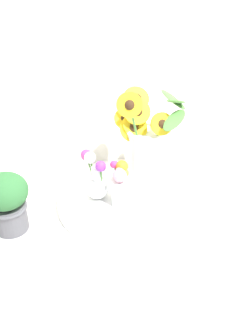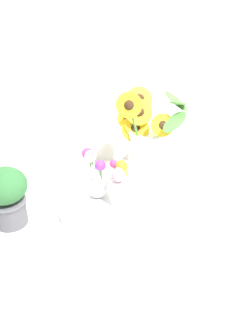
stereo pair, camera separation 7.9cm
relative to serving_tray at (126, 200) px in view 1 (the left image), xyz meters
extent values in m
plane|color=silver|center=(-0.02, -0.09, -0.01)|extent=(6.00, 6.00, 0.00)
cylinder|color=white|center=(0.00, 0.00, 0.00)|extent=(0.44, 0.44, 0.02)
cylinder|color=silver|center=(0.07, 0.05, 0.11)|extent=(0.11, 0.11, 0.20)
torus|color=silver|center=(0.07, 0.05, 0.22)|extent=(0.12, 0.12, 0.01)
cylinder|color=#4C8438|center=(0.06, 0.05, 0.17)|extent=(0.04, 0.03, 0.21)
cylinder|color=yellow|center=(0.05, 0.06, 0.28)|extent=(0.09, 0.06, 0.08)
sphere|color=#382314|center=(0.05, 0.06, 0.28)|extent=(0.03, 0.03, 0.03)
cylinder|color=#4C8438|center=(0.05, 0.09, 0.18)|extent=(0.01, 0.07, 0.22)
cylinder|color=yellow|center=(0.06, 0.12, 0.30)|extent=(0.08, 0.07, 0.06)
sphere|color=#382314|center=(0.06, 0.12, 0.30)|extent=(0.03, 0.03, 0.03)
cylinder|color=#4C8438|center=(0.04, 0.10, 0.14)|extent=(0.05, 0.06, 0.17)
cylinder|color=yellow|center=(0.02, 0.12, 0.23)|extent=(0.08, 0.06, 0.07)
sphere|color=#382314|center=(0.02, 0.12, 0.23)|extent=(0.03, 0.03, 0.03)
cylinder|color=#4C8438|center=(0.08, 0.01, 0.16)|extent=(0.06, 0.03, 0.19)
cylinder|color=yellow|center=(0.11, 0.00, 0.26)|extent=(0.08, 0.04, 0.08)
sphere|color=#382314|center=(0.11, 0.00, 0.26)|extent=(0.03, 0.03, 0.03)
cylinder|color=#4C8438|center=(0.07, 0.05, 0.13)|extent=(0.07, 0.03, 0.18)
cylinder|color=yellow|center=(0.04, 0.06, 0.23)|extent=(0.10, 0.06, 0.09)
sphere|color=#382314|center=(0.04, 0.06, 0.23)|extent=(0.04, 0.04, 0.04)
cylinder|color=#4C8438|center=(0.04, 0.03, 0.20)|extent=(0.07, 0.08, 0.25)
cylinder|color=yellow|center=(0.01, -0.02, 0.34)|extent=(0.09, 0.03, 0.09)
sphere|color=#382314|center=(0.01, -0.02, 0.34)|extent=(0.03, 0.03, 0.03)
cylinder|color=#4C8438|center=(0.05, 0.05, 0.14)|extent=(0.02, 0.02, 0.19)
cylinder|color=yellow|center=(0.04, 0.06, 0.24)|extent=(0.08, 0.05, 0.07)
sphere|color=#382314|center=(0.04, 0.06, 0.24)|extent=(0.03, 0.03, 0.03)
ellipsoid|color=#477F38|center=(0.16, 0.04, 0.31)|extent=(0.07, 0.12, 0.06)
ellipsoid|color=#477F38|center=(0.16, 0.08, 0.30)|extent=(0.08, 0.13, 0.05)
ellipsoid|color=#477F38|center=(0.14, -0.02, 0.28)|extent=(0.10, 0.10, 0.04)
cylinder|color=white|center=(-0.02, -0.03, 0.06)|extent=(0.06, 0.06, 0.09)
cylinder|color=#4C8438|center=(-0.02, -0.03, 0.09)|extent=(0.01, 0.02, 0.10)
sphere|color=orange|center=(-0.02, -0.02, 0.15)|extent=(0.04, 0.04, 0.04)
cylinder|color=#4C8438|center=(-0.01, -0.03, 0.08)|extent=(0.01, 0.01, 0.09)
sphere|color=yellow|center=(-0.01, -0.03, 0.13)|extent=(0.02, 0.02, 0.02)
cylinder|color=#4C8438|center=(-0.02, -0.04, 0.09)|extent=(0.01, 0.01, 0.10)
sphere|color=pink|center=(-0.03, -0.04, 0.14)|extent=(0.03, 0.03, 0.03)
cylinder|color=#4C8438|center=(-0.03, -0.02, 0.10)|extent=(0.02, 0.02, 0.10)
sphere|color=#C6337A|center=(-0.04, -0.01, 0.15)|extent=(0.02, 0.02, 0.02)
cylinder|color=#4C8438|center=(-0.03, -0.03, 0.08)|extent=(0.01, 0.02, 0.09)
sphere|color=pink|center=(-0.03, -0.05, 0.13)|extent=(0.04, 0.04, 0.04)
sphere|color=white|center=(-0.09, 0.02, 0.05)|extent=(0.07, 0.07, 0.07)
cylinder|color=white|center=(-0.09, 0.02, 0.10)|extent=(0.03, 0.03, 0.04)
cylinder|color=#427533|center=(-0.10, 0.03, 0.10)|extent=(0.03, 0.03, 0.11)
sphere|color=#C6337A|center=(-0.11, 0.05, 0.15)|extent=(0.04, 0.04, 0.04)
cylinder|color=#427533|center=(-0.08, 0.00, 0.10)|extent=(0.01, 0.02, 0.08)
sphere|color=purple|center=(-0.08, 0.00, 0.14)|extent=(0.03, 0.03, 0.03)
cylinder|color=#427533|center=(-0.10, 0.03, 0.10)|extent=(0.02, 0.01, 0.10)
sphere|color=white|center=(-0.11, 0.03, 0.16)|extent=(0.04, 0.04, 0.04)
cylinder|color=#4C4C51|center=(-0.36, -0.05, 0.03)|extent=(0.10, 0.10, 0.09)
torus|color=#4C4C51|center=(-0.36, -0.05, 0.07)|extent=(0.11, 0.11, 0.01)
ellipsoid|color=#285B2D|center=(-0.36, -0.05, 0.12)|extent=(0.13, 0.13, 0.10)
camera|label=1|loc=(-0.20, -0.99, 0.78)|focal=42.00mm
camera|label=2|loc=(-0.12, -1.00, 0.78)|focal=42.00mm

